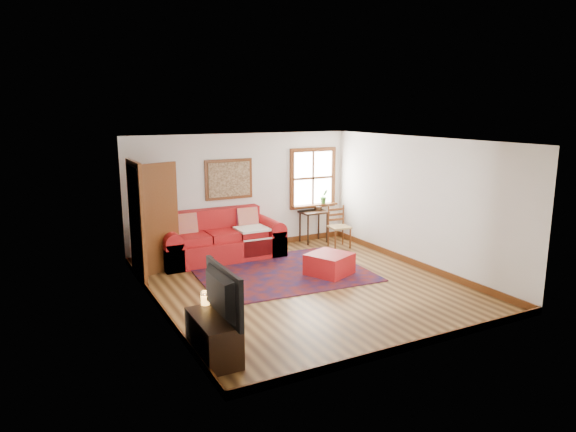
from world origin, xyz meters
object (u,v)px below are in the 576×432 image
ladder_back_chair (338,225)px  media_cabinet (213,337)px  side_table (314,217)px  red_leather_sofa (220,243)px  red_ottoman (329,264)px

ladder_back_chair → media_cabinet: 5.58m
side_table → media_cabinet: 5.81m
red_leather_sofa → side_table: size_ratio=3.48×
red_leather_sofa → red_ottoman: 2.41m
red_ottoman → side_table: 2.43m
side_table → ladder_back_chair: ladder_back_chair is taller
red_ottoman → media_cabinet: size_ratio=0.74×
red_ottoman → side_table: bearing=42.7°
media_cabinet → ladder_back_chair: bearing=41.1°
ladder_back_chair → media_cabinet: bearing=-138.9°
red_ottoman → red_leather_sofa: bearing=101.6°
red_leather_sofa → media_cabinet: 4.32m
red_ottoman → side_table: size_ratio=0.98×
red_leather_sofa → side_table: (2.35, 0.25, 0.27)m
red_leather_sofa → red_ottoman: bearing=-54.5°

